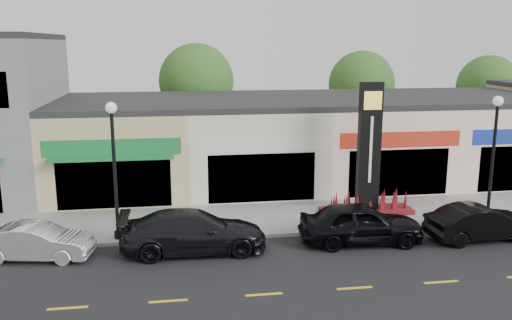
# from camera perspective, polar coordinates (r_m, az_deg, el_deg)

# --- Properties ---
(ground) EXTENTS (120.00, 120.00, 0.00)m
(ground) POSITION_cam_1_polar(r_m,az_deg,el_deg) (21.00, 7.67, -9.74)
(ground) COLOR black
(ground) RESTS_ON ground
(sidewalk) EXTENTS (52.00, 4.30, 0.15)m
(sidewalk) POSITION_cam_1_polar(r_m,az_deg,el_deg) (24.92, 4.87, -5.92)
(sidewalk) COLOR gray
(sidewalk) RESTS_ON ground
(curb) EXTENTS (52.00, 0.20, 0.15)m
(curb) POSITION_cam_1_polar(r_m,az_deg,el_deg) (22.86, 6.19, -7.64)
(curb) COLOR gray
(curb) RESTS_ON ground
(shop_beige) EXTENTS (7.00, 10.85, 4.80)m
(shop_beige) POSITION_cam_1_polar(r_m,az_deg,el_deg) (30.73, -13.89, 1.70)
(shop_beige) COLOR #CABD81
(shop_beige) RESTS_ON ground
(shop_cream) EXTENTS (7.00, 10.01, 4.80)m
(shop_cream) POSITION_cam_1_polar(r_m,az_deg,el_deg) (30.89, -0.85, 2.11)
(shop_cream) COLOR beige
(shop_cream) RESTS_ON ground
(shop_pink_w) EXTENTS (7.00, 10.01, 4.80)m
(shop_pink_w) POSITION_cam_1_polar(r_m,az_deg,el_deg) (32.58, 11.45, 2.40)
(shop_pink_w) COLOR beige
(shop_pink_w) RESTS_ON ground
(shop_pink_e) EXTENTS (7.00, 10.01, 4.80)m
(shop_pink_e) POSITION_cam_1_polar(r_m,az_deg,el_deg) (35.59, 22.10, 2.56)
(shop_pink_e) COLOR beige
(shop_pink_e) RESTS_ON ground
(tree_rear_west) EXTENTS (5.20, 5.20, 7.83)m
(tree_rear_west) POSITION_cam_1_polar(r_m,az_deg,el_deg) (38.28, -6.28, 8.25)
(tree_rear_west) COLOR #382619
(tree_rear_west) RESTS_ON ground
(tree_rear_mid) EXTENTS (4.80, 4.80, 7.29)m
(tree_rear_mid) POSITION_cam_1_polar(r_m,az_deg,el_deg) (40.63, 11.05, 7.85)
(tree_rear_mid) COLOR #382619
(tree_rear_mid) RESTS_ON ground
(tree_rear_east) EXTENTS (4.60, 4.60, 6.94)m
(tree_rear_east) POSITION_cam_1_polar(r_m,az_deg,el_deg) (45.01, 23.21, 7.17)
(tree_rear_east) COLOR #382619
(tree_rear_east) RESTS_ON ground
(lamp_west_near) EXTENTS (0.44, 0.44, 5.47)m
(lamp_west_near) POSITION_cam_1_polar(r_m,az_deg,el_deg) (21.72, -14.73, 0.30)
(lamp_west_near) COLOR black
(lamp_west_near) RESTS_ON sidewalk
(lamp_east_near) EXTENTS (0.44, 0.44, 5.47)m
(lamp_east_near) POSITION_cam_1_polar(r_m,az_deg,el_deg) (25.55, 23.76, 1.40)
(lamp_east_near) COLOR black
(lamp_east_near) RESTS_ON sidewalk
(pylon_sign) EXTENTS (4.20, 1.30, 6.00)m
(pylon_sign) POSITION_cam_1_polar(r_m,az_deg,el_deg) (25.06, 11.73, -0.81)
(pylon_sign) COLOR #570F1C
(pylon_sign) RESTS_ON sidewalk
(car_white_van) EXTENTS (2.05, 4.22, 1.33)m
(car_white_van) POSITION_cam_1_polar(r_m,az_deg,el_deg) (21.67, -22.12, -7.98)
(car_white_van) COLOR silver
(car_white_van) RESTS_ON ground
(car_dark_sedan) EXTENTS (2.32, 5.55, 1.60)m
(car_dark_sedan) POSITION_cam_1_polar(r_m,az_deg,el_deg) (20.88, -6.60, -7.49)
(car_dark_sedan) COLOR black
(car_dark_sedan) RESTS_ON ground
(car_black_sedan) EXTENTS (2.23, 4.95, 1.65)m
(car_black_sedan) POSITION_cam_1_polar(r_m,az_deg,el_deg) (21.99, 10.96, -6.54)
(car_black_sedan) COLOR black
(car_black_sedan) RESTS_ON ground
(car_black_conv) EXTENTS (1.82, 4.46, 1.44)m
(car_black_conv) POSITION_cam_1_polar(r_m,az_deg,el_deg) (23.77, 22.54, -6.11)
(car_black_conv) COLOR black
(car_black_conv) RESTS_ON ground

